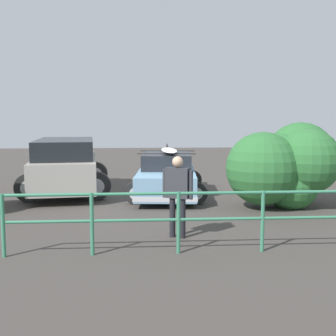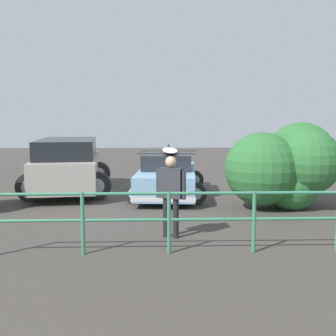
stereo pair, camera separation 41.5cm
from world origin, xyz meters
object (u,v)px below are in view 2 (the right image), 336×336
(sedan_car, at_px, (167,175))
(bush_near_left, at_px, (288,166))
(person_bystander, at_px, (171,189))
(suv_car, at_px, (68,164))

(sedan_car, relative_size, bush_near_left, 1.43)
(bush_near_left, bearing_deg, person_bystander, 40.73)
(sedan_car, height_order, suv_car, suv_car)
(suv_car, bearing_deg, bush_near_left, 157.49)
(bush_near_left, bearing_deg, sedan_car, -31.78)
(suv_car, relative_size, person_bystander, 3.06)
(sedan_car, bearing_deg, person_bystander, 88.92)
(suv_car, distance_m, bush_near_left, 7.04)
(sedan_car, relative_size, suv_car, 0.90)
(suv_car, height_order, person_bystander, suv_car)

